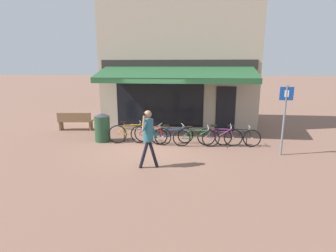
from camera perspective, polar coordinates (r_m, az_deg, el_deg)
name	(u,v)px	position (r m, az deg, el deg)	size (l,w,h in m)	color
ground_plane	(150,146)	(10.16, -3.86, -4.37)	(160.00, 160.00, 0.00)	brown
shop_front	(180,67)	(13.87, 2.53, 12.65)	(7.60, 4.89, 5.93)	tan
bike_rack_rail	(184,132)	(10.30, 3.49, -1.28)	(4.93, 0.04, 0.57)	#47494F
bicycle_orange	(130,133)	(10.63, -8.18, -1.52)	(1.72, 0.74, 0.89)	black
bicycle_red	(150,135)	(10.29, -3.86, -1.95)	(1.69, 0.52, 0.84)	black
bicycle_blue	(172,135)	(10.31, 0.98, -2.06)	(1.64, 0.63, 0.78)	black
bicycle_green	(196,138)	(9.99, 6.13, -2.53)	(1.78, 0.52, 0.83)	black
bicycle_purple	(220,137)	(10.20, 11.17, -2.30)	(1.72, 0.52, 0.87)	black
bicycle_black	(237,137)	(10.38, 14.85, -2.32)	(1.74, 0.52, 0.82)	black
pedestrian_adult	(148,132)	(7.75, -4.33, -1.39)	(0.61, 0.49, 1.77)	black
litter_bin	(102,127)	(10.97, -14.12, -0.27)	(0.63, 0.63, 1.17)	#23472D
parking_sign	(285,113)	(9.61, 24.05, 2.58)	(0.44, 0.07, 2.41)	slate
park_bench	(75,121)	(13.28, -19.54, 1.08)	(1.64, 0.61, 0.87)	brown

